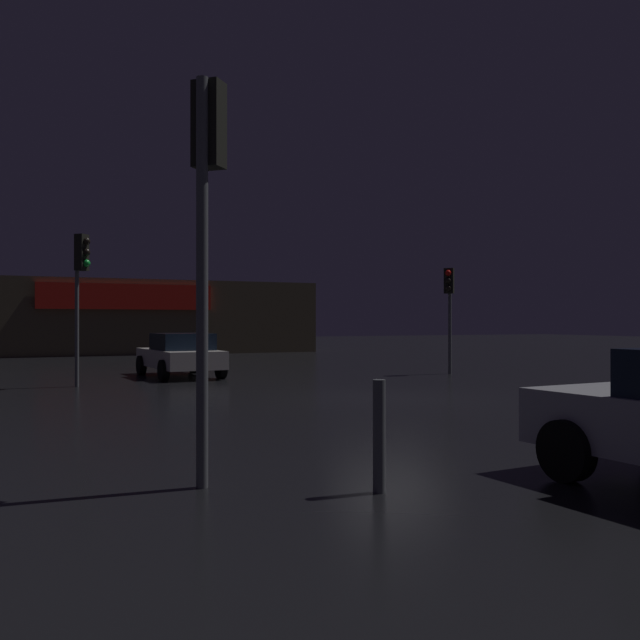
# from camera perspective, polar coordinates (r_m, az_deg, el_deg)

# --- Properties ---
(ground_plane) EXTENTS (120.00, 120.00, 0.00)m
(ground_plane) POSITION_cam_1_polar(r_m,az_deg,el_deg) (16.52, 5.78, -6.39)
(ground_plane) COLOR black
(store_building) EXTENTS (21.84, 7.88, 4.05)m
(store_building) POSITION_cam_1_polar(r_m,az_deg,el_deg) (41.63, -16.39, 0.22)
(store_building) COLOR brown
(store_building) RESTS_ON ground
(traffic_signal_main) EXTENTS (0.42, 0.42, 4.47)m
(traffic_signal_main) POSITION_cam_1_polar(r_m,az_deg,el_deg) (7.92, -9.22, 10.39)
(traffic_signal_main) COLOR #595B60
(traffic_signal_main) RESTS_ON ground
(traffic_signal_opposite) EXTENTS (0.42, 0.42, 4.20)m
(traffic_signal_opposite) POSITION_cam_1_polar(r_m,az_deg,el_deg) (20.31, -18.96, 3.81)
(traffic_signal_opposite) COLOR #595B60
(traffic_signal_opposite) RESTS_ON ground
(traffic_signal_cross_left) EXTENTS (0.42, 0.42, 3.62)m
(traffic_signal_cross_left) POSITION_cam_1_polar(r_m,az_deg,el_deg) (24.19, 10.51, 2.10)
(traffic_signal_cross_left) COLOR #595B60
(traffic_signal_cross_left) RESTS_ON ground
(car_far) EXTENTS (2.22, 4.32, 1.42)m
(car_far) POSITION_cam_1_polar(r_m,az_deg,el_deg) (23.07, -11.34, -2.76)
(car_far) COLOR silver
(car_far) RESTS_ON ground
(bollard_kerb_a) EXTENTS (0.13, 0.13, 1.19)m
(bollard_kerb_a) POSITION_cam_1_polar(r_m,az_deg,el_deg) (7.49, 4.86, -9.44)
(bollard_kerb_a) COLOR #595B60
(bollard_kerb_a) RESTS_ON ground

